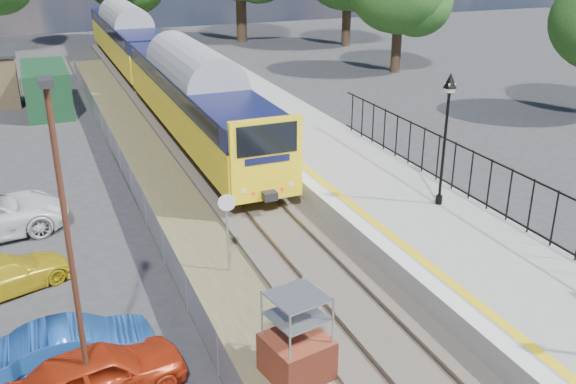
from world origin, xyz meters
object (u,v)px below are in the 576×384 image
victorian_lamp_north (448,109)px  train (153,59)px  speed_sign (227,221)px  carpark_lamp (68,239)px  car_blue (75,347)px  brick_plinth (297,338)px  car_red (98,375)px  car_yellow (6,275)px

victorian_lamp_north → train: bearing=102.8°
speed_sign → carpark_lamp: carpark_lamp is taller
carpark_lamp → car_blue: carpark_lamp is taller
brick_plinth → car_red: brick_plinth is taller
car_blue → car_red: bearing=-165.8°
speed_sign → car_blue: speed_sign is taller
train → brick_plinth: size_ratio=18.39×
brick_plinth → car_yellow: brick_plinth is taller
car_yellow → car_blue: bearing=177.1°
brick_plinth → victorian_lamp_north: bearing=36.2°
victorian_lamp_north → car_blue: size_ratio=1.24×
car_red → car_blue: 1.40m
victorian_lamp_north → car_yellow: bearing=175.9°
speed_sign → car_red: bearing=-117.7°
carpark_lamp → car_yellow: carpark_lamp is taller
carpark_lamp → car_blue: 3.91m
train → carpark_lamp: (-7.10, -28.46, 1.82)m
car_yellow → speed_sign: bearing=-124.2°
brick_plinth → car_red: size_ratio=0.57×
brick_plinth → carpark_lamp: 5.58m
carpark_lamp → car_blue: size_ratio=1.98×
car_red → car_yellow: bearing=5.2°
carpark_lamp → car_yellow: 7.29m
speed_sign → car_red: (-4.39, -4.43, -1.08)m
speed_sign → car_yellow: bearing=-175.5°
carpark_lamp → train: bearing=76.0°
train → brick_plinth: (-2.50, -29.09, -1.28)m
train → speed_sign: bearing=-96.0°
car_red → car_blue: (-0.36, 1.35, -0.06)m
victorian_lamp_north → car_yellow: size_ratio=1.23×
victorian_lamp_north → carpark_lamp: 13.40m
car_yellow → train: bearing=-43.1°
brick_plinth → car_blue: bearing=154.6°
victorian_lamp_north → car_red: 13.60m
car_blue → train: bearing=-15.7°
victorian_lamp_north → car_blue: victorian_lamp_north is taller
speed_sign → car_blue: 5.78m
brick_plinth → carpark_lamp: size_ratio=0.30×
victorian_lamp_north → speed_sign: bearing=-177.3°
speed_sign → car_red: 6.33m
train → brick_plinth: 29.22m
speed_sign → car_yellow: (-6.27, 1.39, -1.21)m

